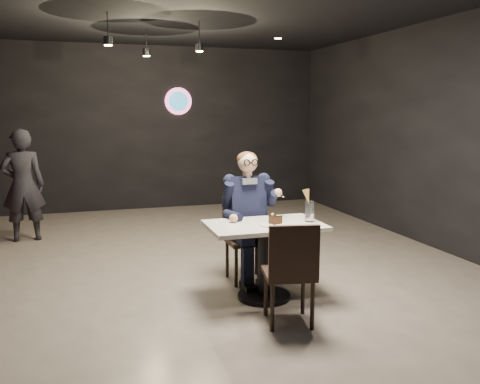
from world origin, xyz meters
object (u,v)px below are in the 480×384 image
object	(u,v)px
seated_man	(247,215)
passerby	(23,185)
main_table	(264,261)
chair_far	(247,239)
chair_near	(289,271)
sundae_glass	(310,211)

from	to	relation	value
seated_man	passerby	xyz separation A→B (m)	(-2.45, 2.59, 0.07)
main_table	chair_far	xyz separation A→B (m)	(0.00, 0.55, 0.09)
chair_near	sundae_glass	distance (m)	0.82
chair_near	chair_far	bearing A→B (deg)	101.10
sundae_glass	main_table	bearing A→B (deg)	174.16
main_table	chair_far	distance (m)	0.56
chair_far	passerby	world-z (taller)	passerby
chair_near	seated_man	size ratio (longest dim) A/B	0.64
chair_near	passerby	xyz separation A→B (m)	(-2.45, 3.75, 0.33)
sundae_glass	passerby	bearing A→B (deg)	132.36
passerby	chair_near	bearing A→B (deg)	119.09
seated_man	sundae_glass	bearing A→B (deg)	-52.92
chair_far	chair_near	world-z (taller)	same
sundae_glass	passerby	size ratio (longest dim) A/B	0.13
sundae_glass	chair_far	bearing A→B (deg)	127.08
chair_far	seated_man	bearing A→B (deg)	0.00
chair_near	sundae_glass	xyz separation A→B (m)	(0.45, 0.56, 0.39)
chair_near	sundae_glass	size ratio (longest dim) A/B	4.58
main_table	chair_far	bearing A→B (deg)	90.00
seated_man	sundae_glass	xyz separation A→B (m)	(0.45, -0.60, 0.13)
chair_near	sundae_glass	bearing A→B (deg)	62.41
chair_near	passerby	distance (m)	4.49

